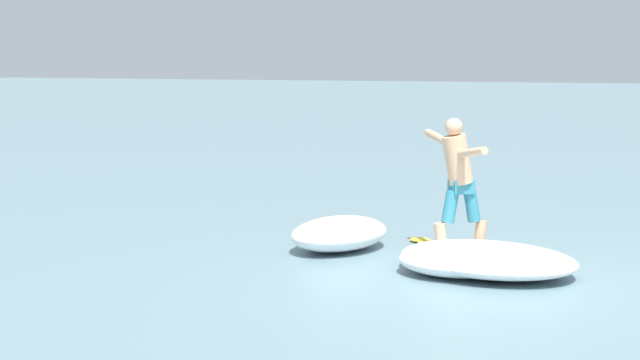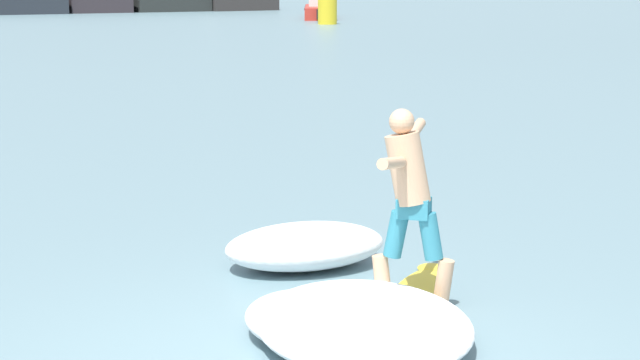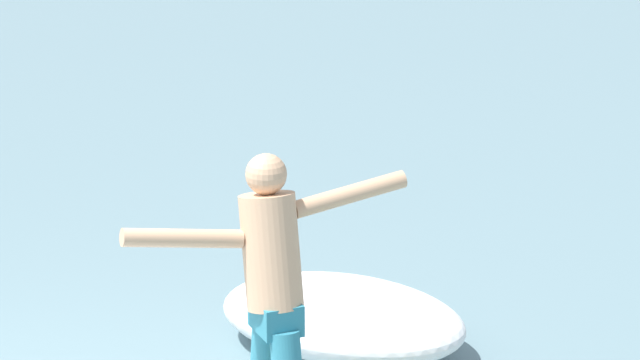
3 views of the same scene
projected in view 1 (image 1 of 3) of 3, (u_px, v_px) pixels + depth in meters
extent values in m
plane|color=slate|center=(480.00, 286.00, 10.84)|extent=(200.00, 200.00, 0.00)
ellipsoid|color=yellow|center=(460.00, 254.00, 12.46)|extent=(1.73, 1.85, 0.06)
ellipsoid|color=yellow|center=(420.00, 240.00, 13.44)|extent=(0.38, 0.39, 0.05)
ellipsoid|color=#2870B2|center=(460.00, 254.00, 12.46)|extent=(1.75, 1.87, 0.03)
cone|color=black|center=(498.00, 275.00, 11.68)|extent=(0.07, 0.07, 0.14)
cone|color=black|center=(501.00, 272.00, 11.86)|extent=(0.07, 0.07, 0.14)
cone|color=black|center=(481.00, 274.00, 11.77)|extent=(0.07, 0.07, 0.14)
cylinder|color=tan|center=(441.00, 238.00, 12.35)|extent=(0.21, 0.21, 0.36)
cylinder|color=teal|center=(450.00, 206.00, 12.35)|extent=(0.26, 0.26, 0.40)
cylinder|color=tan|center=(480.00, 235.00, 12.53)|extent=(0.21, 0.21, 0.36)
cylinder|color=teal|center=(472.00, 205.00, 12.45)|extent=(0.26, 0.26, 0.40)
cube|color=teal|center=(461.00, 186.00, 12.37)|extent=(0.33, 0.32, 0.16)
cylinder|color=tan|center=(458.00, 159.00, 12.32)|extent=(0.47, 0.47, 0.61)
sphere|color=tan|center=(454.00, 127.00, 12.26)|extent=(0.20, 0.20, 0.20)
cylinder|color=tan|center=(473.00, 152.00, 11.89)|extent=(0.49, 0.50, 0.19)
cylinder|color=tan|center=(438.00, 138.00, 12.69)|extent=(0.48, 0.50, 0.19)
ellipsoid|color=white|center=(339.00, 233.00, 12.89)|extent=(1.59, 1.10, 0.40)
ellipsoid|color=white|center=(452.00, 262.00, 11.34)|extent=(1.18, 1.40, 0.29)
ellipsoid|color=white|center=(487.00, 259.00, 11.48)|extent=(2.17, 2.46, 0.30)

